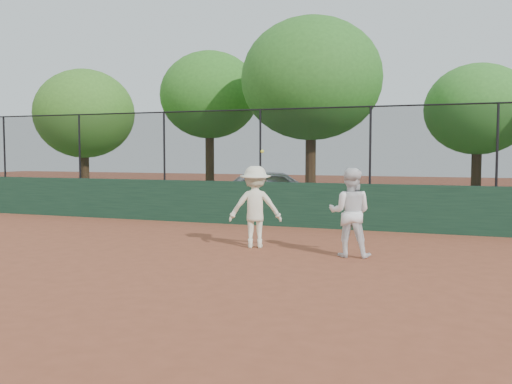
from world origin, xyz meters
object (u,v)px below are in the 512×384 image
(parked_car, at_px, (276,191))
(tree_3, at_px, (478,110))
(tree_1, at_px, (209,95))
(tree_2, at_px, (311,79))
(player_main, at_px, (255,207))
(tree_0, at_px, (84,114))
(player_second, at_px, (350,212))

(parked_car, xyz_separation_m, tree_3, (6.27, 3.59, 2.79))
(tree_1, xyz_separation_m, tree_2, (4.87, -2.19, 0.19))
(player_main, distance_m, tree_1, 12.17)
(player_main, xyz_separation_m, tree_0, (-11.33, 9.22, 2.79))
(tree_0, height_order, tree_2, tree_2)
(player_main, relative_size, tree_0, 0.37)
(tree_2, bearing_deg, player_main, -83.25)
(player_second, bearing_deg, tree_3, -107.42)
(tree_0, height_order, tree_1, tree_1)
(parked_car, distance_m, player_second, 8.17)
(player_second, xyz_separation_m, tree_2, (-3.02, 8.27, 3.66))
(player_second, distance_m, tree_0, 16.71)
(tree_1, bearing_deg, tree_3, 1.68)
(player_second, height_order, tree_3, tree_3)
(tree_1, relative_size, tree_3, 1.20)
(player_second, distance_m, tree_1, 13.56)
(player_main, height_order, tree_0, tree_0)
(parked_car, height_order, tree_0, tree_0)
(player_second, bearing_deg, tree_2, -75.00)
(player_second, bearing_deg, player_main, -14.53)
(tree_2, bearing_deg, parked_car, -128.87)
(tree_0, bearing_deg, parked_car, -14.16)
(parked_car, bearing_deg, player_second, -169.39)
(parked_car, bearing_deg, tree_3, -78.20)
(parked_car, bearing_deg, player_main, 176.98)
(player_second, relative_size, tree_0, 0.31)
(tree_1, distance_m, tree_3, 10.29)
(parked_car, xyz_separation_m, tree_1, (-3.99, 3.29, 3.61))
(tree_3, bearing_deg, player_second, -102.35)
(tree_0, relative_size, tree_2, 0.84)
(player_second, relative_size, tree_3, 0.33)
(parked_car, xyz_separation_m, tree_2, (0.89, 1.10, 3.79))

